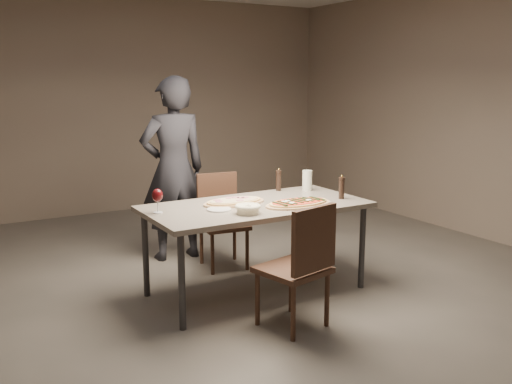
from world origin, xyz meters
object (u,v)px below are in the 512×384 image
carafe (307,180)px  chair_far (221,215)px  ham_pizza (234,202)px  zucchini_pizza (298,203)px  bread_basket (248,208)px  diner (173,169)px  chair_near (302,261)px  dining_table (256,211)px  pepper_mill_left (279,180)px

carafe → chair_far: size_ratio=0.21×
ham_pizza → carafe: carafe is taller
zucchini_pizza → bread_basket: size_ratio=2.97×
zucchini_pizza → bread_basket: bread_basket is taller
chair_far → diner: 0.65m
zucchini_pizza → diner: bearing=115.9°
ham_pizza → bread_basket: 0.37m
chair_near → diner: diner is taller
dining_table → zucchini_pizza: bearing=-37.0°
chair_far → zucchini_pizza: bearing=109.2°
pepper_mill_left → carafe: (0.23, -0.12, -0.00)m
zucchini_pizza → chair_near: chair_near is taller
bread_basket → carafe: bearing=29.5°
chair_far → diner: diner is taller
ham_pizza → chair_near: 0.93m
ham_pizza → chair_near: (0.05, -0.90, -0.26)m
ham_pizza → carafe: bearing=17.8°
zucchini_pizza → diner: size_ratio=0.33×
dining_table → chair_far: (0.08, 0.79, -0.20)m
ham_pizza → chair_near: size_ratio=0.59×
bread_basket → carafe: carafe is taller
dining_table → diner: 1.24m
zucchini_pizza → chair_far: size_ratio=0.67×
pepper_mill_left → chair_near: (-0.56, -1.17, -0.34)m
pepper_mill_left → chair_far: (-0.39, 0.41, -0.36)m
carafe → diner: bearing=134.0°
pepper_mill_left → carafe: pepper_mill_left is taller
dining_table → zucchini_pizza: (0.27, -0.21, 0.07)m
dining_table → bread_basket: bearing=-130.9°
carafe → chair_near: 1.35m
zucchini_pizza → ham_pizza: 0.52m
ham_pizza → bread_basket: size_ratio=2.72×
bread_basket → carafe: (0.91, 0.52, 0.05)m
zucchini_pizza → chair_near: (-0.37, -0.58, -0.26)m
chair_near → diner: bearing=81.0°
chair_far → diner: (-0.30, 0.42, 0.40)m
ham_pizza → chair_far: bearing=79.6°
pepper_mill_left → chair_far: size_ratio=0.23×
bread_basket → chair_far: size_ratio=0.23×
pepper_mill_left → carafe: 0.26m
dining_table → carafe: (0.69, 0.26, 0.15)m
ham_pizza → bread_basket: (-0.08, -0.36, 0.03)m
pepper_mill_left → zucchini_pizza: bearing=-107.8°
chair_near → chair_far: chair_near is taller
pepper_mill_left → ham_pizza: bearing=-155.7°
dining_table → diner: bearing=100.4°
carafe → chair_far: bearing=139.4°
diner → chair_near: bearing=96.8°
ham_pizza → chair_far: size_ratio=0.61×
dining_table → pepper_mill_left: 0.62m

